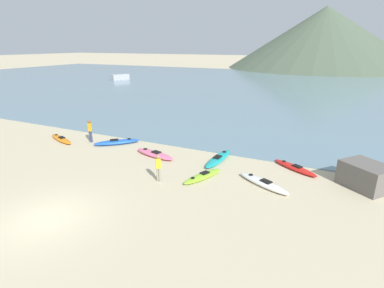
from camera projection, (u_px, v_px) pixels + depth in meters
The scene contains 14 objects.
ground_plane at pixel (46, 219), 12.79m from camera, with size 400.00×400.00×0.00m, color #C6B793.
bay_water at pixel (270, 87), 51.95m from camera, with size 160.00×70.00×0.06m, color slate.
far_hill_left at pixel (324, 38), 90.90m from camera, with size 56.67×56.67×17.94m, color #4C5B47.
kayak_on_sand_0 at pixel (203, 176), 16.64m from camera, with size 1.60×2.89×0.32m.
kayak_on_sand_1 at pixel (295, 168), 17.79m from camera, with size 2.92×2.16×0.31m.
kayak_on_sand_2 at pixel (117, 142), 22.30m from camera, with size 2.93×2.84×0.39m.
kayak_on_sand_3 at pixel (155, 154), 19.90m from camera, with size 3.34×1.50×0.38m.
kayak_on_sand_4 at pixel (218, 158), 19.18m from camera, with size 0.93×3.58×0.34m.
kayak_on_sand_5 at pixel (263, 183), 15.76m from camera, with size 3.19×2.09×0.36m.
kayak_on_sand_6 at pixel (61, 139), 23.16m from camera, with size 3.35×1.74×0.33m.
person_near_foreground at pixel (158, 166), 16.05m from camera, with size 0.31×0.25×1.54m.
person_near_waterline at pixel (90, 130), 22.53m from camera, with size 0.35×0.30×1.75m.
moored_boat_1 at pixel (120, 77), 62.43m from camera, with size 2.74×4.05×1.08m.
shoreline_rock at pixel (366, 176), 15.45m from camera, with size 1.74×2.27×1.30m, color #605B56.
Camera 1 is at (10.43, -7.32, 7.11)m, focal length 28.00 mm.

